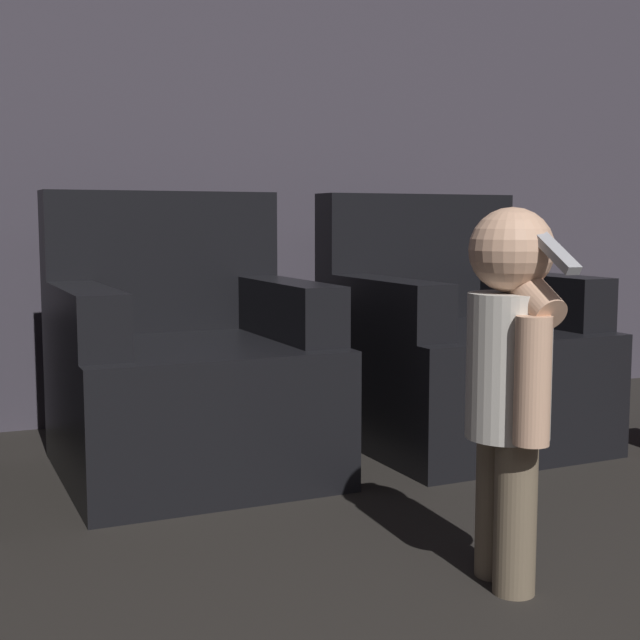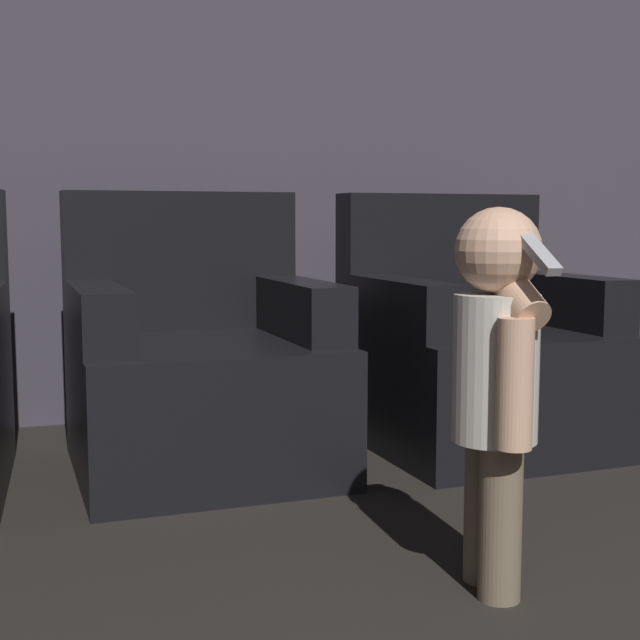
# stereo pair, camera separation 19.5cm
# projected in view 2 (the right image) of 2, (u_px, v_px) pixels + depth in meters

# --- Properties ---
(wall_back) EXTENTS (8.40, 0.05, 2.60)m
(wall_back) POSITION_uv_depth(u_px,v_px,m) (185.00, 121.00, 3.87)
(wall_back) COLOR #3D3842
(wall_back) RESTS_ON ground_plane
(armchair_middle) EXTENTS (0.90, 0.92, 0.98)m
(armchair_middle) POSITION_uv_depth(u_px,v_px,m) (200.00, 373.00, 3.15)
(armchair_middle) COLOR black
(armchair_middle) RESTS_ON ground_plane
(armchair_right) EXTENTS (0.91, 0.93, 0.98)m
(armchair_right) POSITION_uv_depth(u_px,v_px,m) (475.00, 358.00, 3.48)
(armchair_right) COLOR black
(armchair_right) RESTS_ON ground_plane
(person_toddler) EXTENTS (0.20, 0.35, 0.91)m
(person_toddler) POSITION_uv_depth(u_px,v_px,m) (497.00, 368.00, 2.05)
(person_toddler) COLOR brown
(person_toddler) RESTS_ON ground_plane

